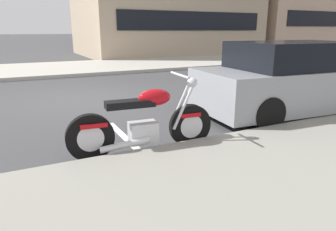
# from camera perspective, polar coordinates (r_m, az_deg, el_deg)

# --- Properties ---
(ground_plane) EXTENTS (260.00, 260.00, 0.00)m
(ground_plane) POSITION_cam_1_polar(r_m,az_deg,el_deg) (8.16, -15.22, 2.88)
(ground_plane) COLOR #3D3D3F
(sidewalk_far_curb) EXTENTS (120.00, 5.00, 0.14)m
(sidewalk_far_curb) POSITION_cam_1_polar(r_m,az_deg,el_deg) (19.75, 17.15, 10.19)
(sidewalk_far_curb) COLOR #ADA89E
(sidewalk_far_curb) RESTS_ON ground
(parking_stall_stripe) EXTENTS (0.12, 2.20, 0.01)m
(parking_stall_stripe) POSITION_cam_1_polar(r_m,az_deg,el_deg) (4.98, -7.29, -4.75)
(parking_stall_stripe) COLOR silver
(parking_stall_stripe) RESTS_ON ground
(parked_motorcycle) EXTENTS (2.15, 0.62, 1.13)m
(parked_motorcycle) POSITION_cam_1_polar(r_m,az_deg,el_deg) (4.38, -4.41, -1.59)
(parked_motorcycle) COLOR black
(parked_motorcycle) RESTS_ON ground
(parked_car_behind_motorcycle) EXTENTS (4.52, 2.07, 1.50)m
(parked_car_behind_motorcycle) POSITION_cam_1_polar(r_m,az_deg,el_deg) (7.08, 22.95, 6.19)
(parked_car_behind_motorcycle) COLOR gray
(parked_car_behind_motorcycle) RESTS_ON ground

